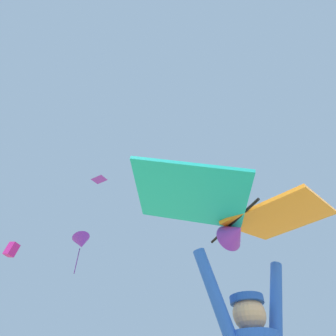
{
  "coord_description": "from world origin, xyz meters",
  "views": [
    {
      "loc": [
        -1.47,
        -1.11,
        0.96
      ],
      "look_at": [
        0.15,
        1.44,
        3.7
      ],
      "focal_mm": 29.47,
      "sensor_mm": 36.0,
      "label": 1
    }
  ],
  "objects": [
    {
      "name": "distant_kite_magenta_far_center",
      "position": [
        -0.8,
        28.57,
        13.19
      ],
      "size": [
        1.29,
        1.25,
        1.44
      ],
      "color": "#DB2393"
    },
    {
      "name": "held_stunt_kite",
      "position": [
        0.13,
        0.29,
        2.28
      ],
      "size": [
        2.03,
        1.24,
        0.43
      ],
      "color": "black"
    },
    {
      "name": "distant_kite_purple_mid_right",
      "position": [
        2.05,
        12.61,
        12.22
      ],
      "size": [
        0.88,
        0.9,
        0.31
      ],
      "color": "purple"
    },
    {
      "name": "distant_kite_purple_low_right",
      "position": [
        3.19,
        18.18,
        10.57
      ],
      "size": [
        1.8,
        1.9,
        3.14
      ],
      "color": "purple"
    }
  ]
}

